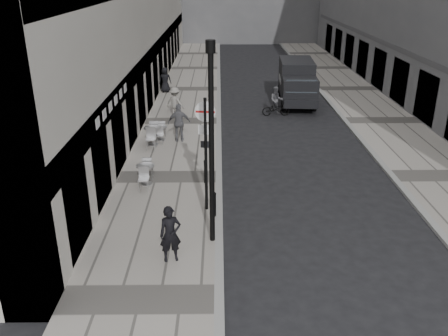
# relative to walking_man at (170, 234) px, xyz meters

# --- Properties ---
(sidewalk) EXTENTS (4.00, 60.00, 0.12)m
(sidewalk) POSITION_rel_walking_man_xyz_m (-0.65, 13.55, -0.89)
(sidewalk) COLOR #9F988F
(sidewalk) RESTS_ON ground
(far_sidewalk) EXTENTS (4.00, 60.00, 0.12)m
(far_sidewalk) POSITION_rel_walking_man_xyz_m (10.35, 13.55, -0.89)
(far_sidewalk) COLOR #9F988F
(far_sidewalk) RESTS_ON ground
(walking_man) EXTENTS (0.69, 0.53, 1.67)m
(walking_man) POSITION_rel_walking_man_xyz_m (0.00, 0.00, 0.00)
(walking_man) COLOR black
(walking_man) RESTS_ON sidewalk
(sign_post) EXTENTS (0.67, 0.14, 3.92)m
(sign_post) POSITION_rel_walking_man_xyz_m (0.93, 3.11, 1.68)
(sign_post) COLOR black
(sign_post) RESTS_ON sidewalk
(lamppost) EXTENTS (0.27, 0.27, 5.97)m
(lamppost) POSITION_rel_walking_man_xyz_m (1.15, 1.07, 2.49)
(lamppost) COLOR black
(lamppost) RESTS_ON sidewalk
(bollard_near) EXTENTS (0.12, 0.12, 0.89)m
(bollard_near) POSITION_rel_walking_man_xyz_m (0.84, 5.29, -0.39)
(bollard_near) COLOR black
(bollard_near) RESTS_ON sidewalk
(bollard_far) EXTENTS (0.11, 0.11, 0.82)m
(bollard_far) POSITION_rel_walking_man_xyz_m (1.20, 2.59, -0.42)
(bollard_far) COLOR black
(bollard_far) RESTS_ON sidewalk
(panel_van) EXTENTS (2.37, 5.58, 2.57)m
(panel_van) POSITION_rel_walking_man_xyz_m (6.23, 17.78, 0.49)
(panel_van) COLOR black
(panel_van) RESTS_ON ground
(cyclist) EXTENTS (1.60, 0.65, 1.70)m
(cyclist) POSITION_rel_walking_man_xyz_m (4.63, 14.88, -0.29)
(cyclist) COLOR black
(cyclist) RESTS_ON ground
(pedestrian_a) EXTENTS (1.12, 0.54, 1.84)m
(pedestrian_a) POSITION_rel_walking_man_xyz_m (-0.53, 10.19, 0.09)
(pedestrian_a) COLOR slate
(pedestrian_a) RESTS_ON sidewalk
(pedestrian_b) EXTENTS (1.27, 1.06, 1.71)m
(pedestrian_b) POSITION_rel_walking_man_xyz_m (-1.07, 14.19, 0.02)
(pedestrian_b) COLOR gray
(pedestrian_b) RESTS_ON sidewalk
(pedestrian_c) EXTENTS (0.86, 0.60, 1.67)m
(pedestrian_c) POSITION_rel_walking_man_xyz_m (-2.25, 20.20, 0.00)
(pedestrian_c) COLOR black
(pedestrian_c) RESTS_ON sidewalk
(cafe_table_near) EXTENTS (0.64, 1.44, 0.82)m
(cafe_table_near) POSITION_rel_walking_man_xyz_m (-1.45, 10.37, -0.42)
(cafe_table_near) COLOR #BCBCBE
(cafe_table_near) RESTS_ON sidewalk
(cafe_table_mid) EXTENTS (0.71, 1.60, 0.91)m
(cafe_table_mid) POSITION_rel_walking_man_xyz_m (-1.45, 5.19, -0.37)
(cafe_table_mid) COLOR #B9B9BB
(cafe_table_mid) RESTS_ON sidewalk
(cafe_table_far) EXTENTS (0.79, 1.78, 1.01)m
(cafe_table_far) POSITION_rel_walking_man_xyz_m (-1.76, 9.67, -0.32)
(cafe_table_far) COLOR #BCBBBE
(cafe_table_far) RESTS_ON sidewalk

